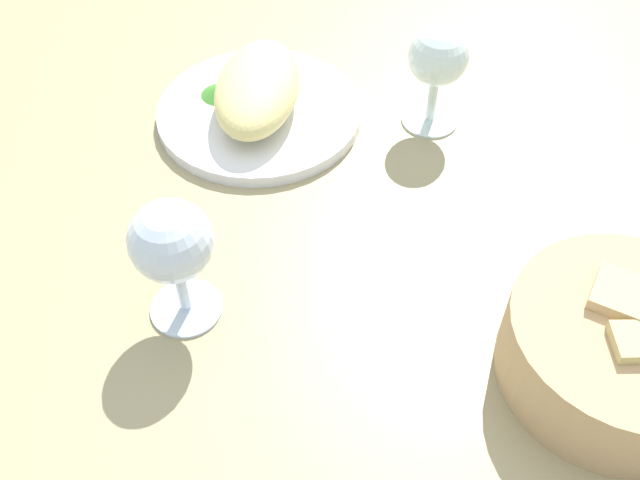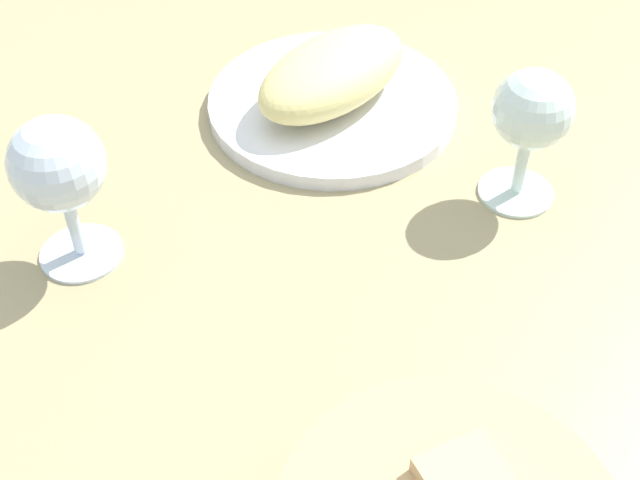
# 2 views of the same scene
# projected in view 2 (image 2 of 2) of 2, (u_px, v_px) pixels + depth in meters

# --- Properties ---
(ground_plane) EXTENTS (1.40, 1.40, 0.02)m
(ground_plane) POSITION_uv_depth(u_px,v_px,m) (276.00, 237.00, 0.70)
(ground_plane) COLOR tan
(plate) EXTENTS (0.23, 0.23, 0.01)m
(plate) POSITION_uv_depth(u_px,v_px,m) (332.00, 104.00, 0.80)
(plate) COLOR white
(plate) RESTS_ON ground_plane
(omelette) EXTENTS (0.19, 0.13, 0.05)m
(omelette) POSITION_uv_depth(u_px,v_px,m) (333.00, 73.00, 0.78)
(omelette) COLOR #E3D384
(omelette) RESTS_ON plate
(lettuce_garnish) EXTENTS (0.04, 0.04, 0.01)m
(lettuce_garnish) POSITION_uv_depth(u_px,v_px,m) (307.00, 64.00, 0.83)
(lettuce_garnish) COLOR #3B7D2A
(lettuce_garnish) RESTS_ON plate
(wine_glass_near) EXTENTS (0.07, 0.07, 0.13)m
(wine_glass_near) POSITION_uv_depth(u_px,v_px,m) (59.00, 171.00, 0.62)
(wine_glass_near) COLOR silver
(wine_glass_near) RESTS_ON ground_plane
(wine_glass_far) EXTENTS (0.06, 0.06, 0.12)m
(wine_glass_far) POSITION_uv_depth(u_px,v_px,m) (531.00, 117.00, 0.67)
(wine_glass_far) COLOR silver
(wine_glass_far) RESTS_ON ground_plane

